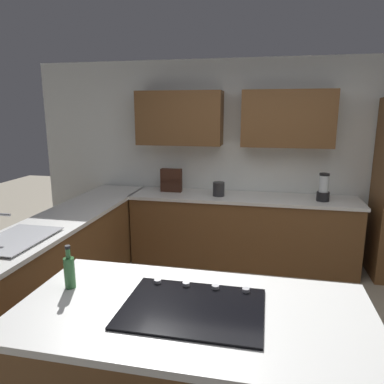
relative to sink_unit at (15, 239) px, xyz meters
The scene contains 14 objects.
ground_plane 2.06m from the sink_unit, behind, with size 14.00×14.00×0.00m, color #9E937F.
wall_back 2.96m from the sink_unit, 127.15° to the right, with size 6.00×0.44×2.60m.
lower_cabinets_back 2.69m from the sink_unit, 130.86° to the right, with size 2.80×0.60×0.86m, color brown.
countertop_back 2.64m from the sink_unit, 130.86° to the right, with size 2.84×0.64×0.04m, color silver.
lower_cabinets_side 0.96m from the sink_unit, 90.59° to the right, with size 0.60×2.90×0.86m, color brown.
countertop_side 0.83m from the sink_unit, 90.59° to the right, with size 0.64×2.94×0.04m, color silver.
island_base 1.87m from the sink_unit, 156.16° to the left, with size 1.86×0.90×0.86m, color brown.
island_top 1.81m from the sink_unit, 156.16° to the left, with size 1.94×0.98×0.04m, color silver.
sink_unit is the anchor object (origin of this frame).
cooktop 1.81m from the sink_unit, 156.33° to the left, with size 0.76×0.56×0.03m.
blender 3.32m from the sink_unit, 143.91° to the right, with size 0.15×0.15×0.33m.
spice_rack 2.22m from the sink_unit, 110.54° to the right, with size 0.28×0.11×0.30m.
kettle 2.42m from the sink_unit, 126.19° to the right, with size 0.15×0.15×0.18m, color #262628.
oil_bottle 1.09m from the sink_unit, 143.77° to the left, with size 0.06×0.06×0.27m.
Camera 1 is at (-0.19, 2.75, 1.95)m, focal length 33.87 mm.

